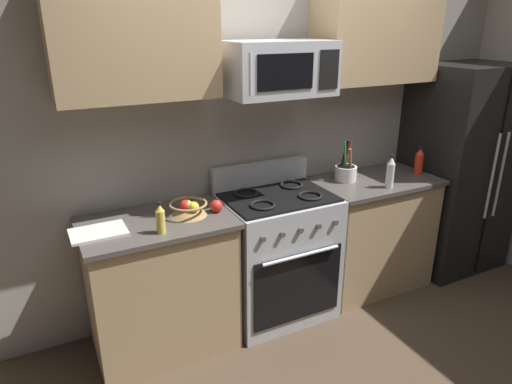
{
  "coord_description": "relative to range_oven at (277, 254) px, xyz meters",
  "views": [
    {
      "loc": [
        -1.45,
        -1.92,
        2.05
      ],
      "look_at": [
        -0.23,
        0.49,
        1.03
      ],
      "focal_mm": 31.98,
      "sensor_mm": 36.0,
      "label": 1
    }
  ],
  "objects": [
    {
      "name": "refrigerator",
      "position": [
        1.75,
        -0.02,
        0.39
      ],
      "size": [
        0.8,
        0.7,
        1.73
      ],
      "color": "black",
      "rests_on": "ground"
    },
    {
      "name": "upper_cabinets_right",
      "position": [
        0.87,
        0.14,
        1.51
      ],
      "size": [
        0.93,
        0.34,
        0.73
      ],
      "color": "tan"
    },
    {
      "name": "utensil_crock",
      "position": [
        0.64,
        0.09,
        0.5
      ],
      "size": [
        0.16,
        0.16,
        0.3
      ],
      "color": "white",
      "rests_on": "counter_right"
    },
    {
      "name": "fruit_basket",
      "position": [
        -0.65,
        -0.01,
        0.49
      ],
      "size": [
        0.24,
        0.24,
        0.11
      ],
      "color": "#9E7A4C",
      "rests_on": "counter_left"
    },
    {
      "name": "ground_plane",
      "position": [
        0.0,
        -0.61,
        -0.47
      ],
      "size": [
        16.0,
        16.0,
        0.0
      ],
      "primitive_type": "plane",
      "color": "#473828"
    },
    {
      "name": "wall_back",
      "position": [
        0.0,
        0.36,
        0.83
      ],
      "size": [
        8.0,
        0.1,
        2.6
      ],
      "primitive_type": "cube",
      "color": "#9E998E",
      "rests_on": "ground"
    },
    {
      "name": "cutting_board",
      "position": [
        -1.19,
        -0.03,
        0.44
      ],
      "size": [
        0.31,
        0.22,
        0.02
      ],
      "primitive_type": "cube",
      "rotation": [
        0.0,
        0.0,
        0.01
      ],
      "color": "silver",
      "rests_on": "counter_left"
    },
    {
      "name": "microwave",
      "position": [
        -0.0,
        0.03,
        1.29
      ],
      "size": [
        0.68,
        0.44,
        0.33
      ],
      "color": "#B2B5BA"
    },
    {
      "name": "upper_cabinets_left",
      "position": [
        -0.86,
        0.14,
        1.51
      ],
      "size": [
        0.91,
        0.34,
        0.73
      ],
      "color": "tan"
    },
    {
      "name": "range_oven",
      "position": [
        0.0,
        0.0,
        0.0
      ],
      "size": [
        0.76,
        0.63,
        1.09
      ],
      "color": "#B2B5BA",
      "rests_on": "ground"
    },
    {
      "name": "bottle_hot_sauce",
      "position": [
        1.25,
        -0.05,
        0.54
      ],
      "size": [
        0.07,
        0.07,
        0.22
      ],
      "color": "red",
      "rests_on": "counter_right"
    },
    {
      "name": "apple_loose",
      "position": [
        -0.47,
        -0.04,
        0.48
      ],
      "size": [
        0.08,
        0.08,
        0.08
      ],
      "primitive_type": "sphere",
      "color": "red",
      "rests_on": "counter_left"
    },
    {
      "name": "counter_left",
      "position": [
        -0.85,
        -0.0,
        -0.02
      ],
      "size": [
        0.92,
        0.58,
        0.91
      ],
      "color": "tan",
      "rests_on": "ground"
    },
    {
      "name": "counter_right",
      "position": [
        0.86,
        -0.0,
        -0.02
      ],
      "size": [
        0.94,
        0.58,
        0.91
      ],
      "color": "tan",
      "rests_on": "ground"
    },
    {
      "name": "bottle_oil",
      "position": [
        -0.87,
        -0.18,
        0.52
      ],
      "size": [
        0.05,
        0.05,
        0.19
      ],
      "color": "gold",
      "rests_on": "counter_left"
    },
    {
      "name": "bottle_vinegar",
      "position": [
        0.83,
        -0.19,
        0.55
      ],
      "size": [
        0.06,
        0.06,
        0.24
      ],
      "color": "silver",
      "rests_on": "counter_right"
    }
  ]
}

